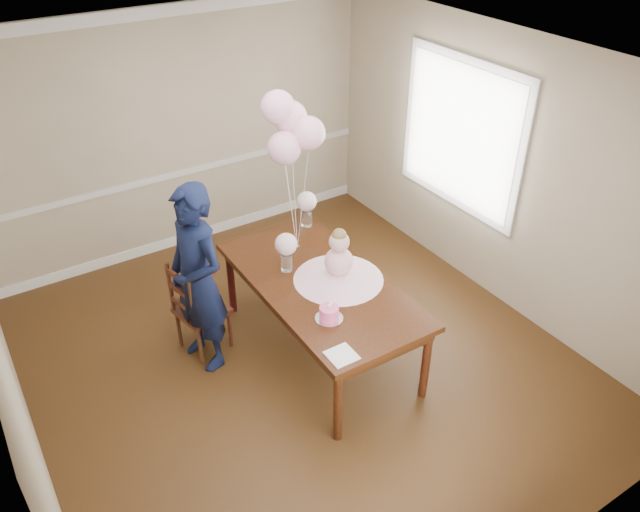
# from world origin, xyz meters

# --- Properties ---
(floor) EXTENTS (4.50, 5.00, 0.00)m
(floor) POSITION_xyz_m (0.00, 0.00, 0.00)
(floor) COLOR #321D0C
(floor) RESTS_ON ground
(ceiling) EXTENTS (4.50, 5.00, 0.02)m
(ceiling) POSITION_xyz_m (0.00, 0.00, 2.70)
(ceiling) COLOR white
(ceiling) RESTS_ON wall_back
(wall_back) EXTENTS (4.50, 0.02, 2.70)m
(wall_back) POSITION_xyz_m (0.00, 2.50, 1.35)
(wall_back) COLOR tan
(wall_back) RESTS_ON floor
(wall_front) EXTENTS (4.50, 0.02, 2.70)m
(wall_front) POSITION_xyz_m (0.00, -2.50, 1.35)
(wall_front) COLOR tan
(wall_front) RESTS_ON floor
(wall_right) EXTENTS (0.02, 5.00, 2.70)m
(wall_right) POSITION_xyz_m (2.25, 0.00, 1.35)
(wall_right) COLOR tan
(wall_right) RESTS_ON floor
(chair_rail_trim) EXTENTS (4.50, 0.02, 0.07)m
(chair_rail_trim) POSITION_xyz_m (0.00, 2.49, 0.90)
(chair_rail_trim) COLOR silver
(chair_rail_trim) RESTS_ON wall_back
(crown_molding) EXTENTS (4.50, 0.02, 0.12)m
(crown_molding) POSITION_xyz_m (0.00, 2.49, 2.63)
(crown_molding) COLOR silver
(crown_molding) RESTS_ON wall_back
(baseboard_trim) EXTENTS (4.50, 0.02, 0.12)m
(baseboard_trim) POSITION_xyz_m (0.00, 2.49, 0.06)
(baseboard_trim) COLOR white
(baseboard_trim) RESTS_ON floor
(window_frame) EXTENTS (0.02, 1.66, 1.56)m
(window_frame) POSITION_xyz_m (2.23, 0.50, 1.55)
(window_frame) COLOR white
(window_frame) RESTS_ON wall_right
(window_blinds) EXTENTS (0.01, 1.50, 1.40)m
(window_blinds) POSITION_xyz_m (2.21, 0.50, 1.55)
(window_blinds) COLOR white
(window_blinds) RESTS_ON wall_right
(dining_table_top) EXTENTS (1.07, 2.11, 0.05)m
(dining_table_top) POSITION_xyz_m (0.24, 0.02, 0.76)
(dining_table_top) COLOR black
(dining_table_top) RESTS_ON table_leg_fl
(table_apron) EXTENTS (0.97, 2.00, 0.10)m
(table_apron) POSITION_xyz_m (0.24, 0.02, 0.68)
(table_apron) COLOR black
(table_apron) RESTS_ON table_leg_fl
(table_leg_fl) EXTENTS (0.07, 0.07, 0.73)m
(table_leg_fl) POSITION_xyz_m (-0.21, -0.94, 0.37)
(table_leg_fl) COLOR black
(table_leg_fl) RESTS_ON floor
(table_leg_fr) EXTENTS (0.07, 0.07, 0.73)m
(table_leg_fr) POSITION_xyz_m (0.67, -0.95, 0.37)
(table_leg_fr) COLOR black
(table_leg_fr) RESTS_ON floor
(table_leg_bl) EXTENTS (0.07, 0.07, 0.73)m
(table_leg_bl) POSITION_xyz_m (-0.19, 0.99, 0.37)
(table_leg_bl) COLOR black
(table_leg_bl) RESTS_ON floor
(table_leg_br) EXTENTS (0.07, 0.07, 0.73)m
(table_leg_br) POSITION_xyz_m (0.69, 0.98, 0.37)
(table_leg_br) COLOR black
(table_leg_br) RESTS_ON floor
(baby_skirt) EXTENTS (0.81, 0.81, 0.10)m
(baby_skirt) POSITION_xyz_m (0.40, -0.03, 0.84)
(baby_skirt) COLOR #FAB8CC
(baby_skirt) RESTS_ON dining_table_top
(baby_torso) EXTENTS (0.25, 0.25, 0.25)m
(baby_torso) POSITION_xyz_m (0.40, -0.03, 0.97)
(baby_torso) COLOR #F39ACF
(baby_torso) RESTS_ON baby_skirt
(baby_head) EXTENTS (0.18, 0.18, 0.18)m
(baby_head) POSITION_xyz_m (0.40, -0.03, 1.17)
(baby_head) COLOR #DBA496
(baby_head) RESTS_ON baby_torso
(baby_hair) EXTENTS (0.13, 0.13, 0.13)m
(baby_hair) POSITION_xyz_m (0.40, -0.03, 1.24)
(baby_hair) COLOR brown
(baby_hair) RESTS_ON baby_head
(cake_platter) EXTENTS (0.23, 0.23, 0.01)m
(cake_platter) POSITION_xyz_m (0.03, -0.45, 0.79)
(cake_platter) COLOR silver
(cake_platter) RESTS_ON dining_table_top
(birthday_cake) EXTENTS (0.16, 0.16, 0.10)m
(birthday_cake) POSITION_xyz_m (0.03, -0.45, 0.85)
(birthday_cake) COLOR #FF5092
(birthday_cake) RESTS_ON cake_platter
(cake_flower_a) EXTENTS (0.03, 0.03, 0.03)m
(cake_flower_a) POSITION_xyz_m (0.03, -0.45, 0.92)
(cake_flower_a) COLOR white
(cake_flower_a) RESTS_ON birthday_cake
(cake_flower_b) EXTENTS (0.03, 0.03, 0.03)m
(cake_flower_b) POSITION_xyz_m (0.06, -0.43, 0.92)
(cake_flower_b) COLOR white
(cake_flower_b) RESTS_ON birthday_cake
(rose_vase_near) EXTENTS (0.11, 0.11, 0.17)m
(rose_vase_near) POSITION_xyz_m (0.09, 0.34, 0.87)
(rose_vase_near) COLOR white
(rose_vase_near) RESTS_ON dining_table_top
(roses_near) EXTENTS (0.20, 0.20, 0.20)m
(roses_near) POSITION_xyz_m (0.09, 0.34, 1.06)
(roses_near) COLOR beige
(roses_near) RESTS_ON rose_vase_near
(rose_vase_far) EXTENTS (0.11, 0.11, 0.17)m
(rose_vase_far) POSITION_xyz_m (0.65, 0.91, 0.87)
(rose_vase_far) COLOR white
(rose_vase_far) RESTS_ON dining_table_top
(roses_far) EXTENTS (0.20, 0.20, 0.20)m
(roses_far) POSITION_xyz_m (0.65, 0.91, 1.06)
(roses_far) COLOR #FDD4DA
(roses_far) RESTS_ON rose_vase_far
(napkin) EXTENTS (0.21, 0.21, 0.01)m
(napkin) POSITION_xyz_m (-0.14, -0.86, 0.79)
(napkin) COLOR white
(napkin) RESTS_ON dining_table_top
(balloon_weight) EXTENTS (0.04, 0.04, 0.02)m
(balloon_weight) POSITION_xyz_m (0.35, 0.60, 0.80)
(balloon_weight) COLOR #B9BABE
(balloon_weight) RESTS_ON dining_table_top
(balloon_a) EXTENTS (0.29, 0.29, 0.29)m
(balloon_a) POSITION_xyz_m (0.25, 0.60, 1.83)
(balloon_a) COLOR #FAB1CB
(balloon_a) RESTS_ON balloon_ribbon_a
(balloon_b) EXTENTS (0.29, 0.29, 0.29)m
(balloon_b) POSITION_xyz_m (0.46, 0.54, 1.94)
(balloon_b) COLOR #FFB4D2
(balloon_b) RESTS_ON balloon_ribbon_b
(balloon_c) EXTENTS (0.29, 0.29, 0.29)m
(balloon_c) POSITION_xyz_m (0.37, 0.70, 2.04)
(balloon_c) COLOR #FCB2CF
(balloon_c) RESTS_ON balloon_ribbon_c
(balloon_d) EXTENTS (0.29, 0.29, 0.29)m
(balloon_d) POSITION_xyz_m (0.27, 0.72, 2.15)
(balloon_d) COLOR #FFB4DA
(balloon_d) RESTS_ON balloon_ribbon_d
(balloon_ribbon_a) EXTENTS (0.10, 0.01, 0.88)m
(balloon_ribbon_a) POSITION_xyz_m (0.30, 0.60, 1.24)
(balloon_ribbon_a) COLOR white
(balloon_ribbon_a) RESTS_ON balloon_weight
(balloon_ribbon_b) EXTENTS (0.11, 0.06, 0.98)m
(balloon_ribbon_b) POSITION_xyz_m (0.40, 0.57, 1.29)
(balloon_ribbon_b) COLOR white
(balloon_ribbon_b) RESTS_ON balloon_weight
(balloon_ribbon_c) EXTENTS (0.02, 0.10, 1.09)m
(balloon_ribbon_c) POSITION_xyz_m (0.36, 0.65, 1.34)
(balloon_ribbon_c) COLOR white
(balloon_ribbon_c) RESTS_ON balloon_weight
(balloon_ribbon_d) EXTENTS (0.09, 0.11, 1.19)m
(balloon_ribbon_d) POSITION_xyz_m (0.31, 0.66, 1.39)
(balloon_ribbon_d) COLOR white
(balloon_ribbon_d) RESTS_ON balloon_weight
(dining_chair_seat) EXTENTS (0.49, 0.49, 0.05)m
(dining_chair_seat) POSITION_xyz_m (-0.64, 0.65, 0.42)
(dining_chair_seat) COLOR #3A180F
(dining_chair_seat) RESTS_ON chair_leg_fl
(chair_leg_fl) EXTENTS (0.04, 0.04, 0.40)m
(chair_leg_fl) POSITION_xyz_m (-0.78, 0.45, 0.20)
(chair_leg_fl) COLOR #391F0F
(chair_leg_fl) RESTS_ON floor
(chair_leg_fr) EXTENTS (0.04, 0.04, 0.40)m
(chair_leg_fr) POSITION_xyz_m (-0.44, 0.52, 0.20)
(chair_leg_fr) COLOR #3B1810
(chair_leg_fr) RESTS_ON floor
(chair_leg_bl) EXTENTS (0.04, 0.04, 0.40)m
(chair_leg_bl) POSITION_xyz_m (-0.84, 0.78, 0.20)
(chair_leg_bl) COLOR black
(chair_leg_bl) RESTS_ON floor
(chair_leg_br) EXTENTS (0.04, 0.04, 0.40)m
(chair_leg_br) POSITION_xyz_m (-0.51, 0.85, 0.20)
(chair_leg_br) COLOR #35140E
(chair_leg_br) RESTS_ON floor
(chair_back_post_l) EXTENTS (0.04, 0.04, 0.53)m
(chair_back_post_l) POSITION_xyz_m (-0.79, 0.45, 0.70)
(chair_back_post_l) COLOR #391F0F
(chair_back_post_l) RESTS_ON dining_chair_seat
(chair_back_post_r) EXTENTS (0.04, 0.04, 0.53)m
(chair_back_post_r) POSITION_xyz_m (-0.86, 0.78, 0.70)
(chair_back_post_r) COLOR #39190F
(chair_back_post_r) RESTS_ON dining_chair_seat
(chair_slat_low) EXTENTS (0.10, 0.37, 0.05)m
(chair_slat_low) POSITION_xyz_m (-0.83, 0.61, 0.58)
(chair_slat_low) COLOR #3B1910
(chair_slat_low) RESTS_ON dining_chair_seat
(chair_slat_mid) EXTENTS (0.10, 0.37, 0.05)m
(chair_slat_mid) POSITION_xyz_m (-0.83, 0.61, 0.73)
(chair_slat_mid) COLOR #37140F
(chair_slat_mid) RESTS_ON dining_chair_seat
(chair_slat_top) EXTENTS (0.10, 0.37, 0.05)m
(chair_slat_top) POSITION_xyz_m (-0.83, 0.61, 0.88)
(chair_slat_top) COLOR #3E1A11
(chair_slat_top) RESTS_ON dining_chair_seat
(woman) EXTENTS (0.56, 0.72, 1.77)m
(woman) POSITION_xyz_m (-0.70, 0.49, 0.88)
(woman) COLOR black
(woman) RESTS_ON floor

